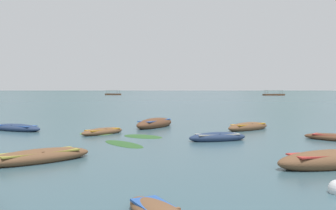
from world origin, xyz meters
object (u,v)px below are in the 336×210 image
object	(u,v)px
rowboat_3	(155,124)
rowboat_7	(217,137)
rowboat_4	(248,127)
rowboat_6	(331,160)
rowboat_10	(16,128)
ferry_1	(274,94)
rowboat_12	(103,132)
rowboat_0	(39,157)
ferry_2	(113,94)

from	to	relation	value
rowboat_3	rowboat_7	xyz separation A→B (m)	(3.29, -7.02, -0.07)
rowboat_4	rowboat_6	xyz separation A→B (m)	(-0.02, -11.74, 0.04)
rowboat_4	rowboat_10	distance (m)	14.96
rowboat_7	rowboat_4	bearing A→B (deg)	61.03
rowboat_7	rowboat_10	size ratio (longest dim) A/B	0.80
rowboat_4	ferry_1	bearing A→B (deg)	72.09
rowboat_7	rowboat_12	distance (m)	7.02
rowboat_0	rowboat_12	xyz separation A→B (m)	(1.06, 8.42, -0.04)
ferry_1	ferry_2	distance (m)	74.94
ferry_1	ferry_2	size ratio (longest dim) A/B	1.23
rowboat_12	rowboat_4	bearing A→B (deg)	12.84
rowboat_4	rowboat_0	bearing A→B (deg)	-134.20
rowboat_12	ferry_2	xyz separation A→B (m)	(-18.60, 158.69, 0.30)
rowboat_6	ferry_1	distance (m)	159.01
rowboat_6	rowboat_10	bearing A→B (deg)	142.01
rowboat_4	ferry_2	world-z (taller)	ferry_2
rowboat_7	ferry_2	distance (m)	163.61
rowboat_10	rowboat_12	size ratio (longest dim) A/B	1.38
rowboat_4	ferry_1	world-z (taller)	ferry_1
ferry_2	rowboat_3	bearing A→B (deg)	-82.03
rowboat_0	rowboat_12	distance (m)	8.49
rowboat_3	rowboat_10	world-z (taller)	rowboat_3
rowboat_6	rowboat_7	distance (m)	7.21
rowboat_6	rowboat_3	bearing A→B (deg)	114.04
rowboat_0	ferry_2	xyz separation A→B (m)	(-17.54, 167.11, 0.27)
rowboat_4	rowboat_3	bearing A→B (deg)	162.57
ferry_1	rowboat_3	bearing A→B (deg)	-110.39
rowboat_7	ferry_2	size ratio (longest dim) A/B	0.41
rowboat_4	rowboat_6	world-z (taller)	rowboat_6
rowboat_3	rowboat_10	xyz separation A→B (m)	(-8.85, -1.99, -0.08)
rowboat_0	ferry_2	world-z (taller)	ferry_2
rowboat_10	rowboat_12	bearing A→B (deg)	-19.17
rowboat_0	rowboat_4	distance (m)	14.66
rowboat_6	rowboat_7	bearing A→B (deg)	112.87
rowboat_4	ferry_1	xyz separation A→B (m)	(45.45, 140.62, 0.25)
rowboat_0	rowboat_7	world-z (taller)	rowboat_0
rowboat_4	rowboat_6	bearing A→B (deg)	-90.11
rowboat_6	ferry_2	size ratio (longest dim) A/B	0.54
rowboat_3	ferry_2	bearing A→B (deg)	97.97
rowboat_4	rowboat_7	world-z (taller)	rowboat_4
rowboat_10	rowboat_4	bearing A→B (deg)	0.28
rowboat_0	rowboat_3	world-z (taller)	rowboat_3
rowboat_0	rowboat_7	distance (m)	9.16
rowboat_0	rowboat_10	bearing A→B (deg)	114.43
rowboat_7	ferry_2	world-z (taller)	ferry_2
rowboat_6	rowboat_12	world-z (taller)	rowboat_6
rowboat_4	rowboat_12	bearing A→B (deg)	-167.16
rowboat_4	ferry_2	distance (m)	159.04
rowboat_12	rowboat_3	bearing A→B (deg)	52.73
rowboat_3	ferry_1	distance (m)	147.98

